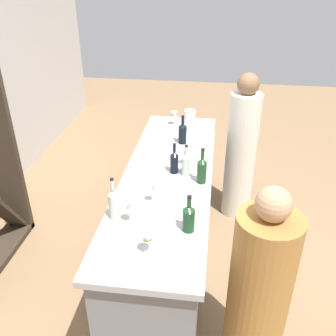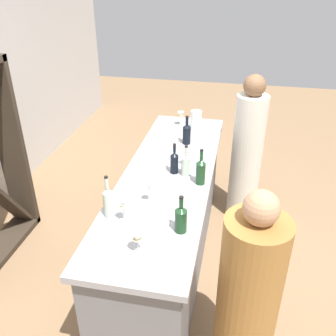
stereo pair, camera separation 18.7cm
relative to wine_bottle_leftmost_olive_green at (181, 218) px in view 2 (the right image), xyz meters
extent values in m
plane|color=#846647|center=(0.74, 0.24, -1.06)|extent=(12.00, 12.00, 0.00)
cube|color=slate|center=(0.74, 0.24, -0.60)|extent=(2.52, 0.67, 0.90)
cube|color=#99999E|center=(0.74, 0.24, -0.13)|extent=(2.60, 0.75, 0.05)
cube|color=#33281E|center=(1.00, 1.89, -0.14)|extent=(0.06, 0.28, 1.83)
cylinder|color=#193D1E|center=(0.00, 0.00, -0.02)|extent=(0.08, 0.08, 0.16)
cone|color=#193D1E|center=(0.00, 0.00, 0.08)|extent=(0.08, 0.08, 0.03)
cylinder|color=#193D1E|center=(0.00, 0.00, 0.13)|extent=(0.03, 0.03, 0.07)
cylinder|color=black|center=(0.00, 0.00, 0.17)|extent=(0.03, 0.03, 0.01)
cylinder|color=#B7C6B2|center=(0.07, 0.53, -0.01)|extent=(0.07, 0.07, 0.19)
cone|color=#B7C6B2|center=(0.07, 0.53, 0.11)|extent=(0.07, 0.07, 0.04)
cylinder|color=#B7C6B2|center=(0.07, 0.53, 0.17)|extent=(0.02, 0.02, 0.08)
cylinder|color=black|center=(0.07, 0.53, 0.22)|extent=(0.03, 0.03, 0.01)
cylinder|color=#193D1E|center=(0.63, -0.05, -0.01)|extent=(0.08, 0.08, 0.18)
cone|color=#193D1E|center=(0.63, -0.05, 0.10)|extent=(0.08, 0.08, 0.04)
cylinder|color=#193D1E|center=(0.63, -0.05, 0.15)|extent=(0.03, 0.03, 0.08)
cylinder|color=black|center=(0.63, -0.05, 0.20)|extent=(0.03, 0.03, 0.01)
cylinder|color=#B7C6B2|center=(0.74, 0.09, -0.02)|extent=(0.07, 0.07, 0.16)
cone|color=#B7C6B2|center=(0.74, 0.09, 0.07)|extent=(0.07, 0.07, 0.03)
cylinder|color=#B7C6B2|center=(0.74, 0.09, 0.12)|extent=(0.03, 0.03, 0.07)
cylinder|color=black|center=(0.74, 0.09, 0.16)|extent=(0.03, 0.03, 0.01)
cylinder|color=black|center=(0.76, 0.19, -0.02)|extent=(0.07, 0.07, 0.16)
cone|color=black|center=(0.76, 0.19, 0.07)|extent=(0.07, 0.07, 0.03)
cylinder|color=black|center=(0.76, 0.19, 0.12)|extent=(0.02, 0.02, 0.07)
cylinder|color=black|center=(0.76, 0.19, 0.16)|extent=(0.03, 0.03, 0.01)
cylinder|color=black|center=(1.36, 0.18, -0.02)|extent=(0.08, 0.08, 0.17)
cone|color=black|center=(1.36, 0.18, 0.08)|extent=(0.08, 0.08, 0.03)
cylinder|color=black|center=(1.36, 0.18, 0.14)|extent=(0.03, 0.03, 0.07)
cylinder|color=black|center=(1.36, 0.18, 0.18)|extent=(0.03, 0.03, 0.01)
cylinder|color=white|center=(0.91, 0.11, -0.10)|extent=(0.06, 0.06, 0.00)
cylinder|color=white|center=(0.91, 0.11, -0.06)|extent=(0.01, 0.01, 0.08)
cone|color=white|center=(0.91, 0.11, 0.01)|extent=(0.06, 0.06, 0.07)
cylinder|color=white|center=(-0.25, 0.23, -0.10)|extent=(0.06, 0.06, 0.00)
cylinder|color=white|center=(-0.25, 0.23, -0.06)|extent=(0.01, 0.01, 0.07)
cone|color=white|center=(-0.25, 0.23, 0.01)|extent=(0.08, 0.08, 0.07)
cone|color=beige|center=(-0.25, 0.23, -0.01)|extent=(0.07, 0.07, 0.03)
cylinder|color=white|center=(0.29, 0.28, -0.10)|extent=(0.06, 0.06, 0.00)
cylinder|color=white|center=(0.29, 0.28, -0.06)|extent=(0.01, 0.01, 0.08)
cone|color=white|center=(0.29, 0.28, 0.02)|extent=(0.06, 0.06, 0.09)
cylinder|color=white|center=(1.81, 0.31, -0.10)|extent=(0.06, 0.06, 0.00)
cylinder|color=white|center=(1.81, 0.31, -0.06)|extent=(0.01, 0.01, 0.08)
cone|color=white|center=(1.81, 0.31, 0.02)|extent=(0.07, 0.07, 0.07)
cone|color=beige|center=(1.81, 0.31, -0.01)|extent=(0.06, 0.06, 0.02)
cylinder|color=white|center=(0.03, 0.41, -0.10)|extent=(0.06, 0.06, 0.00)
cylinder|color=white|center=(0.03, 0.41, -0.06)|extent=(0.01, 0.01, 0.08)
cone|color=white|center=(0.03, 0.41, 0.03)|extent=(0.06, 0.06, 0.09)
cone|color=beige|center=(0.03, 0.41, 0.00)|extent=(0.06, 0.06, 0.03)
cylinder|color=silver|center=(1.71, 0.13, 0.00)|extent=(0.12, 0.12, 0.21)
cylinder|color=#9E6B33|center=(-0.25, -0.48, -0.41)|extent=(0.49, 0.49, 1.29)
sphere|color=tan|center=(-0.25, -0.48, 0.33)|extent=(0.21, 0.21, 0.21)
cylinder|color=beige|center=(1.61, -0.43, -0.35)|extent=(0.36, 0.36, 1.40)
sphere|color=brown|center=(1.61, -0.43, 0.44)|extent=(0.22, 0.22, 0.22)
camera|label=1|loc=(-2.01, -0.13, 1.50)|focal=40.07mm
camera|label=2|loc=(-1.97, -0.31, 1.50)|focal=40.07mm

